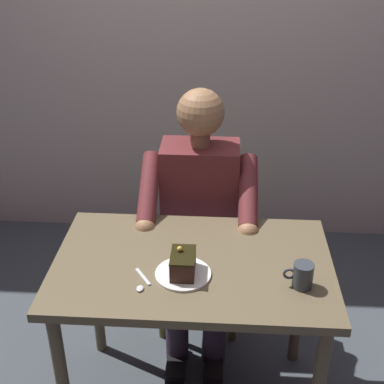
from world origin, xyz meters
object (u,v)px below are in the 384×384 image
coffee_cup (302,275)px  dessert_spoon (141,283)px  dining_table (193,282)px  cake_slice (183,263)px  seated_person (199,218)px  chair (200,228)px

coffee_cup → dessert_spoon: size_ratio=0.79×
dining_table → cake_slice: size_ratio=8.08×
dining_table → seated_person: 0.46m
dining_table → cake_slice: cake_slice is taller
chair → coffee_cup: chair is taller
chair → dessert_spoon: size_ratio=6.67×
dining_table → cake_slice: (0.03, 0.09, 0.15)m
coffee_cup → cake_slice: bearing=-5.0°
dessert_spoon → seated_person: bearing=-106.1°
chair → coffee_cup: size_ratio=8.44×
dining_table → seated_person: size_ratio=0.84×
dining_table → dessert_spoon: 0.25m
coffee_cup → seated_person: bearing=-55.8°
seated_person → cake_slice: bearing=86.8°
dessert_spoon → chair: bearing=-102.7°
dining_table → coffee_cup: coffee_cup is taller
cake_slice → dessert_spoon: bearing=23.0°
dining_table → coffee_cup: size_ratio=9.91×
cake_slice → seated_person: bearing=-93.2°
chair → seated_person: bearing=90.0°
dessert_spoon → dining_table: bearing=-140.0°
coffee_cup → dessert_spoon: 0.58m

